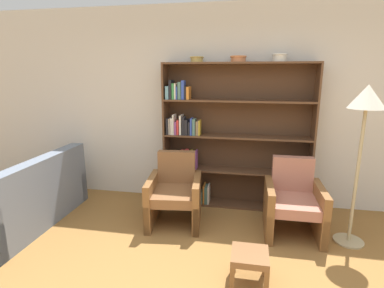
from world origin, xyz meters
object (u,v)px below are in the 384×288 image
at_px(armchair_leather, 175,193).
at_px(couch, 26,201).
at_px(bowl_copper, 238,58).
at_px(floor_lamp, 366,110).
at_px(bowl_cream, 280,57).
at_px(bookshelf, 222,141).
at_px(armchair_cushioned, 293,202).
at_px(footstool, 250,259).
at_px(bowl_sage, 197,59).

bearing_deg(armchair_leather, couch, 6.13).
bearing_deg(bowl_copper, floor_lamp, -29.04).
xyz_separation_m(bowl_cream, couch, (-3.02, -1.03, -1.74)).
bearing_deg(bowl_cream, armchair_leather, -153.20).
relative_size(bookshelf, bowl_cream, 10.81).
bearing_deg(armchair_cushioned, footstool, 64.08).
bearing_deg(armchair_leather, bowl_sage, -112.13).
bearing_deg(bowl_copper, armchair_cushioned, -40.62).
distance_m(couch, armchair_cushioned, 3.25).
relative_size(bowl_sage, footstool, 0.57).
bearing_deg(bowl_cream, armchair_cushioned, -71.57).
height_order(armchair_cushioned, footstool, armchair_cushioned).
height_order(bookshelf, bowl_cream, bowl_cream).
bearing_deg(armchair_leather, bookshelf, -136.59).
relative_size(bookshelf, bowl_copper, 9.41).
height_order(bookshelf, floor_lamp, bookshelf).
relative_size(couch, armchair_leather, 1.95).
distance_m(couch, footstool, 2.80).
height_order(bowl_copper, floor_lamp, bowl_copper).
height_order(bowl_sage, bowl_copper, bowl_copper).
relative_size(bowl_cream, floor_lamp, 0.11).
xyz_separation_m(bowl_copper, footstool, (0.23, -1.64, -1.78)).
xyz_separation_m(bowl_cream, armchair_leather, (-1.22, -0.62, -1.66)).
bearing_deg(floor_lamp, bookshelf, 153.34).
bearing_deg(bookshelf, bowl_cream, -1.65).
distance_m(bowl_copper, footstool, 2.43).
xyz_separation_m(couch, armchair_cushioned, (3.22, 0.42, 0.08)).
relative_size(bowl_sage, floor_lamp, 0.11).
xyz_separation_m(bowl_sage, couch, (-1.96, -1.03, -1.72)).
bearing_deg(footstool, couch, 167.41).
bearing_deg(bowl_cream, floor_lamp, -42.23).
height_order(bowl_sage, footstool, bowl_sage).
height_order(floor_lamp, footstool, floor_lamp).
bearing_deg(armchair_leather, floor_lamp, 169.75).
height_order(bowl_copper, couch, bowl_copper).
bearing_deg(bowl_sage, footstool, -65.02).
relative_size(bookshelf, floor_lamp, 1.15).
bearing_deg(floor_lamp, bowl_cream, 137.77).
bearing_deg(couch, bowl_cream, -71.62).
relative_size(bowl_sage, bowl_cream, 1.00).
xyz_separation_m(armchair_leather, footstool, (0.93, -1.03, -0.13)).
height_order(bowl_cream, footstool, bowl_cream).
relative_size(armchair_cushioned, footstool, 2.65).
bearing_deg(bowl_copper, footstool, -82.18).
relative_size(armchair_cushioned, floor_lamp, 0.50).
relative_size(couch, armchair_cushioned, 1.95).
height_order(bowl_copper, armchair_cushioned, bowl_copper).
xyz_separation_m(bowl_sage, floor_lamp, (1.86, -0.73, -0.54)).
bearing_deg(couch, bowl_sage, -62.78).
xyz_separation_m(bowl_sage, armchair_cushioned, (1.26, -0.62, -1.64)).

